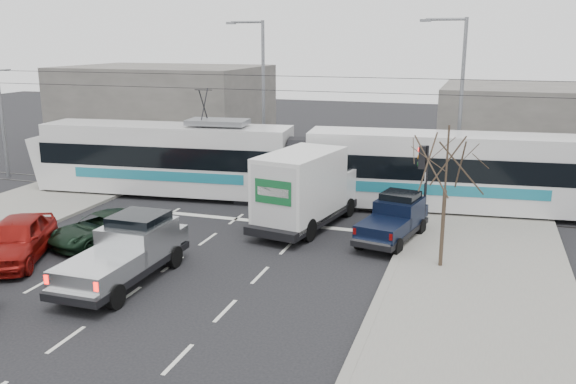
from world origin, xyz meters
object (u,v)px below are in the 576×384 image
(bare_tree, at_px, (447,165))
(traffic_signal, at_px, (423,170))
(box_truck, at_px, (306,189))
(red_car, at_px, (17,239))
(street_lamp_near, at_px, (458,96))
(navy_pickup, at_px, (395,218))
(silver_pickup, at_px, (128,250))
(green_car, at_px, (102,228))
(street_lamp_far, at_px, (260,88))
(tram, at_px, (299,164))

(bare_tree, height_order, traffic_signal, bare_tree)
(box_truck, xyz_separation_m, red_car, (-8.94, -7.34, -0.84))
(street_lamp_near, distance_m, navy_pickup, 9.90)
(bare_tree, relative_size, silver_pickup, 0.86)
(navy_pickup, relative_size, green_car, 1.08)
(traffic_signal, height_order, navy_pickup, traffic_signal)
(bare_tree, xyz_separation_m, street_lamp_far, (-11.79, 13.50, 1.32))
(bare_tree, xyz_separation_m, green_car, (-13.12, -1.17, -3.18))
(bare_tree, height_order, red_car, bare_tree)
(box_truck, distance_m, red_car, 11.60)
(traffic_signal, xyz_separation_m, street_lamp_far, (-10.66, 9.50, 2.37))
(tram, xyz_separation_m, green_car, (-5.65, -8.37, -1.34))
(navy_pickup, height_order, green_car, navy_pickup)
(traffic_signal, bearing_deg, silver_pickup, -137.40)
(bare_tree, relative_size, box_truck, 0.71)
(box_truck, relative_size, navy_pickup, 1.49)
(traffic_signal, relative_size, tram, 0.13)
(silver_pickup, distance_m, box_truck, 8.65)
(silver_pickup, bearing_deg, street_lamp_far, 96.28)
(street_lamp_near, height_order, navy_pickup, street_lamp_near)
(bare_tree, bearing_deg, traffic_signal, 105.76)
(traffic_signal, bearing_deg, street_lamp_near, 83.59)
(bare_tree, bearing_deg, navy_pickup, 127.09)
(bare_tree, height_order, green_car, bare_tree)
(box_truck, bearing_deg, tram, 122.55)
(street_lamp_near, bearing_deg, silver_pickup, -121.82)
(street_lamp_far, bearing_deg, red_car, -100.19)
(tram, height_order, red_car, tram)
(silver_pickup, xyz_separation_m, red_car, (-4.90, 0.29, -0.22))
(box_truck, bearing_deg, bare_tree, -19.39)
(box_truck, relative_size, red_car, 1.46)
(tram, bearing_deg, green_car, -129.46)
(street_lamp_far, height_order, silver_pickup, street_lamp_far)
(street_lamp_far, distance_m, tram, 8.27)
(traffic_signal, xyz_separation_m, green_car, (-11.99, -5.17, -2.13))
(traffic_signal, distance_m, street_lamp_far, 14.47)
(bare_tree, distance_m, navy_pickup, 4.43)
(silver_pickup, relative_size, red_car, 1.20)
(traffic_signal, height_order, tram, tram)
(street_lamp_far, height_order, red_car, street_lamp_far)
(silver_pickup, distance_m, red_car, 4.92)
(bare_tree, relative_size, navy_pickup, 1.06)
(tram, relative_size, red_car, 5.62)
(bare_tree, bearing_deg, box_truck, 149.90)
(bare_tree, xyz_separation_m, red_car, (-14.91, -3.88, -2.97))
(street_lamp_near, distance_m, silver_pickup, 18.88)
(street_lamp_far, height_order, navy_pickup, street_lamp_far)
(tram, distance_m, box_truck, 4.04)
(street_lamp_near, distance_m, green_car, 18.59)
(street_lamp_near, height_order, green_car, street_lamp_near)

